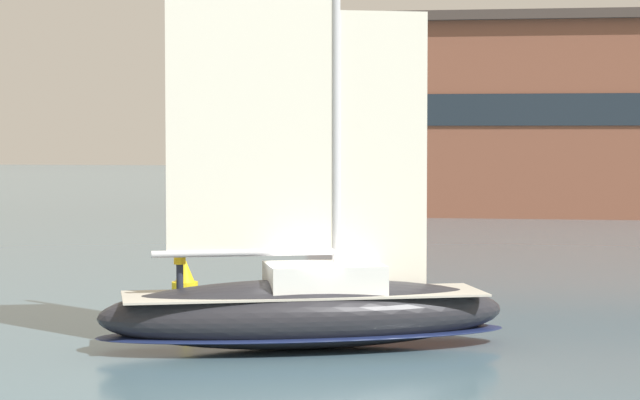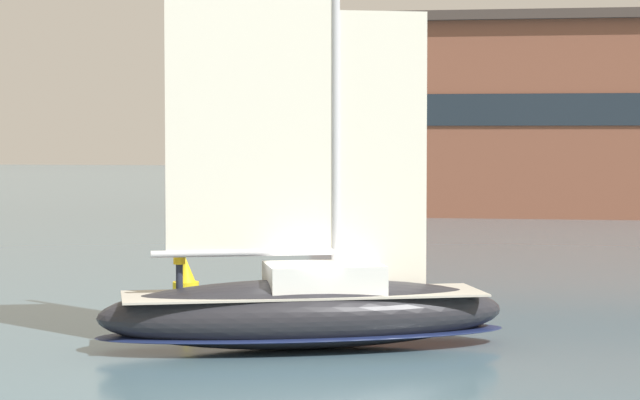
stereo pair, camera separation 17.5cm
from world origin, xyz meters
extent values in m
plane|color=slate|center=(0.00, 0.00, 0.00)|extent=(400.00, 400.00, 0.00)
cube|color=brown|center=(13.70, 64.72, 7.22)|extent=(45.96, 17.17, 14.43)
cube|color=#1E2833|center=(13.70, 56.06, 7.94)|extent=(41.37, 0.10, 2.31)
cube|color=#423833|center=(13.70, 64.72, 14.78)|extent=(47.16, 18.37, 0.70)
ellipsoid|color=#232328|center=(0.00, 0.00, 1.01)|extent=(12.28, 7.00, 2.01)
ellipsoid|color=#19234C|center=(0.00, 0.00, 0.45)|extent=(12.40, 7.07, 0.24)
cube|color=#BCB7A8|center=(0.00, 0.00, 1.59)|extent=(10.76, 6.04, 0.06)
cube|color=silver|center=(0.56, 0.19, 2.03)|extent=(3.89, 3.28, 0.83)
cylinder|color=silver|center=(0.90, 0.31, 9.02)|extent=(0.24, 0.24, 14.80)
cylinder|color=silver|center=(-1.62, -0.56, 2.80)|extent=(5.10, 1.93, 0.20)
cube|color=silver|center=(-1.42, -0.49, 8.87)|extent=(4.64, 1.63, 12.14)
cube|color=silver|center=(2.22, 0.77, 5.69)|extent=(2.47, 0.87, 8.14)
cylinder|color=#232838|center=(-3.49, -0.79, 2.05)|extent=(0.25, 0.25, 0.85)
cylinder|color=gold|center=(-3.49, -0.79, 2.80)|extent=(0.43, 0.43, 0.65)
sphere|color=tan|center=(-3.49, -0.79, 3.24)|extent=(0.24, 0.24, 0.24)
cylinder|color=yellow|center=(-6.04, 9.23, 0.36)|extent=(0.97, 0.97, 0.73)
cone|color=yellow|center=(-6.04, 9.23, 1.18)|extent=(0.73, 0.73, 0.89)
sphere|color=#F2F266|center=(-6.04, 9.23, 1.70)|extent=(0.16, 0.16, 0.16)
camera|label=1|loc=(5.98, -35.34, 6.22)|focal=70.00mm
camera|label=2|loc=(6.15, -35.31, 6.22)|focal=70.00mm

